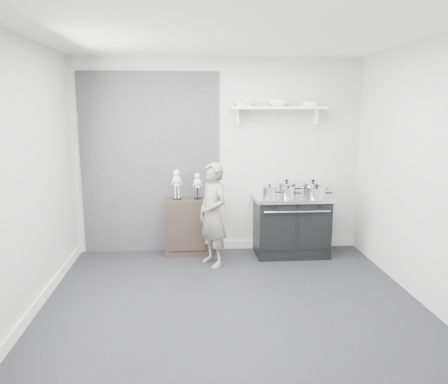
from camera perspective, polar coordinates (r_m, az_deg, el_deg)
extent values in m
plane|color=black|center=(4.76, 0.93, -14.24)|extent=(4.00, 4.00, 0.00)
cube|color=#AEAEAB|center=(6.13, -0.64, 4.70)|extent=(4.00, 0.02, 2.70)
cube|color=#AEAEAB|center=(2.61, 4.84, -4.25)|extent=(4.00, 0.02, 2.70)
cube|color=#AEAEAB|center=(4.61, -24.59, 1.53)|extent=(0.02, 3.60, 2.70)
cube|color=#AEAEAB|center=(4.96, 24.66, 2.14)|extent=(0.02, 3.60, 2.70)
cube|color=silver|center=(4.35, 1.05, 19.88)|extent=(4.00, 3.60, 0.02)
cube|color=black|center=(6.14, -9.53, 3.61)|extent=(1.90, 0.02, 2.50)
cube|color=silver|center=(6.53, 8.24, -6.61)|extent=(2.00, 0.03, 0.12)
cube|color=silver|center=(4.97, -23.13, -13.29)|extent=(0.03, 3.60, 0.12)
cube|color=white|center=(6.07, 7.12, 10.89)|extent=(1.30, 0.26, 0.04)
cube|color=white|center=(6.06, 1.78, 9.83)|extent=(0.03, 0.12, 0.20)
cube|color=white|center=(6.27, 11.96, 9.64)|extent=(0.03, 0.12, 0.20)
cube|color=black|center=(6.15, 8.74, -4.52)|extent=(0.98, 0.59, 0.78)
cube|color=silver|center=(6.05, 8.86, -0.72)|extent=(1.04, 0.63, 0.05)
cube|color=black|center=(5.82, 7.15, -5.18)|extent=(0.41, 0.02, 0.51)
cube|color=black|center=(5.93, 11.62, -5.02)|extent=(0.41, 0.02, 0.51)
cylinder|color=silver|center=(5.77, 9.56, -2.57)|extent=(0.88, 0.02, 0.02)
cylinder|color=black|center=(5.70, 6.69, -1.84)|extent=(0.04, 0.03, 0.04)
cylinder|color=black|center=(5.77, 9.55, -1.78)|extent=(0.04, 0.03, 0.04)
cylinder|color=black|center=(5.85, 12.35, -1.71)|extent=(0.04, 0.03, 0.04)
cube|color=black|center=(6.11, -4.84, -4.52)|extent=(0.60, 0.35, 0.78)
imported|color=slate|center=(5.60, -1.45, -2.97)|extent=(0.53, 0.59, 1.35)
cylinder|color=silver|center=(5.89, 5.96, -0.05)|extent=(0.19, 0.19, 0.14)
cylinder|color=silver|center=(5.88, 5.98, 0.67)|extent=(0.19, 0.19, 0.01)
sphere|color=black|center=(5.87, 5.98, 0.90)|extent=(0.03, 0.03, 0.03)
cylinder|color=black|center=(5.92, 7.24, -0.03)|extent=(0.10, 0.02, 0.02)
cylinder|color=silver|center=(6.14, 8.16, 0.42)|extent=(0.26, 0.26, 0.15)
cylinder|color=silver|center=(6.12, 8.18, 1.18)|extent=(0.27, 0.27, 0.01)
sphere|color=black|center=(6.12, 8.19, 1.46)|extent=(0.05, 0.05, 0.05)
cylinder|color=black|center=(6.18, 9.71, 0.44)|extent=(0.10, 0.02, 0.02)
cylinder|color=silver|center=(6.19, 11.52, 0.39)|extent=(0.27, 0.27, 0.15)
cylinder|color=silver|center=(6.17, 11.55, 1.15)|extent=(0.28, 0.28, 0.01)
sphere|color=black|center=(6.17, 11.56, 1.44)|extent=(0.05, 0.05, 0.05)
cylinder|color=black|center=(6.24, 13.06, 0.41)|extent=(0.10, 0.02, 0.02)
cylinder|color=silver|center=(5.96, 11.99, -0.15)|extent=(0.25, 0.25, 0.13)
cylinder|color=silver|center=(5.95, 12.02, 0.53)|extent=(0.26, 0.26, 0.01)
sphere|color=black|center=(5.94, 12.03, 0.81)|extent=(0.04, 0.04, 0.04)
cylinder|color=black|center=(6.01, 13.50, -0.12)|extent=(0.10, 0.02, 0.02)
cylinder|color=silver|center=(5.89, 8.40, -0.17)|extent=(0.17, 0.17, 0.12)
cylinder|color=silver|center=(5.88, 8.42, 0.50)|extent=(0.17, 0.17, 0.01)
sphere|color=black|center=(5.87, 8.42, 0.72)|extent=(0.03, 0.03, 0.03)
cylinder|color=black|center=(5.92, 9.58, -0.15)|extent=(0.10, 0.02, 0.02)
imported|color=white|center=(5.99, 2.66, 11.52)|extent=(0.32, 0.32, 0.08)
imported|color=white|center=(6.07, 7.14, 11.47)|extent=(0.27, 0.27, 0.08)
cylinder|color=silver|center=(6.18, 11.27, 11.23)|extent=(0.24, 0.24, 0.06)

